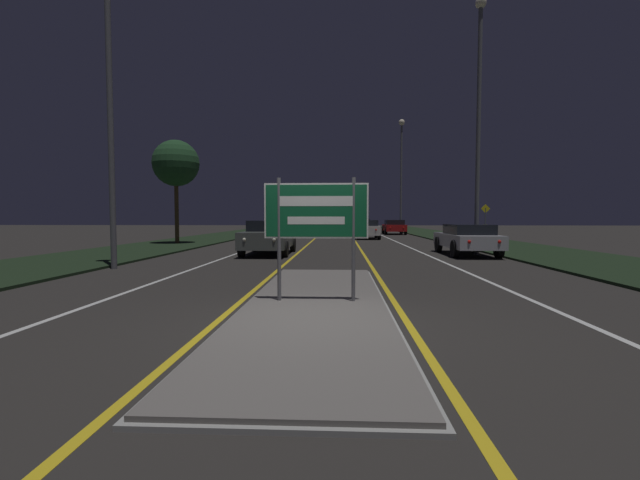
{
  "coord_description": "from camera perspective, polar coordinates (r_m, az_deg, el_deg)",
  "views": [
    {
      "loc": [
        0.43,
        -6.5,
        1.63
      ],
      "look_at": [
        0.0,
        2.77,
        1.14
      ],
      "focal_mm": 24.0,
      "sensor_mm": 36.0,
      "label": 1
    }
  ],
  "objects": [
    {
      "name": "highway_sign",
      "position": [
        7.78,
        -0.52,
        3.22
      ],
      "size": [
        1.89,
        0.07,
        2.25
      ],
      "color": "#56565B",
      "rests_on": "median_island"
    },
    {
      "name": "centre_line_yellow_left",
      "position": [
        31.6,
        -0.8,
        0.1
      ],
      "size": [
        0.12,
        70.0,
        0.01
      ],
      "color": "gold",
      "rests_on": "ground_plane"
    },
    {
      "name": "edge_line_white_left",
      "position": [
        32.46,
        -10.93,
        0.12
      ],
      "size": [
        0.1,
        70.0,
        0.01
      ],
      "color": "silver",
      "rests_on": "ground_plane"
    },
    {
      "name": "ground_plane",
      "position": [
        6.72,
        -1.13,
        -11.02
      ],
      "size": [
        160.0,
        160.0,
        0.0
      ],
      "primitive_type": "plane",
      "color": "#282623"
    },
    {
      "name": "streetlight_right_near",
      "position": [
        20.21,
        20.42,
        16.64
      ],
      "size": [
        0.46,
        0.46,
        10.85
      ],
      "color": "#56565B",
      "rests_on": "ground_plane"
    },
    {
      "name": "verge_left",
      "position": [
        28.35,
        -17.84,
        -0.31
      ],
      "size": [
        5.0,
        100.0,
        0.08
      ],
      "color": "black",
      "rests_on": "ground_plane"
    },
    {
      "name": "median_island",
      "position": [
        7.95,
        -0.51,
        -8.5
      ],
      "size": [
        2.58,
        9.38,
        0.1
      ],
      "color": "#999993",
      "rests_on": "ground_plane"
    },
    {
      "name": "car_receding_0",
      "position": [
        19.48,
        18.99,
        0.24
      ],
      "size": [
        1.96,
        4.67,
        1.33
      ],
      "color": "#B7B7BC",
      "rests_on": "ground_plane"
    },
    {
      "name": "roadside_palm_left",
      "position": [
        27.03,
        -18.67,
        9.61
      ],
      "size": [
        2.72,
        2.72,
        6.1
      ],
      "color": "#4C3823",
      "rests_on": "verge_left"
    },
    {
      "name": "warning_sign",
      "position": [
        30.4,
        21.18,
        2.66
      ],
      "size": [
        0.6,
        0.06,
        2.42
      ],
      "color": "#56565B",
      "rests_on": "verge_right"
    },
    {
      "name": "verge_right",
      "position": [
        28.06,
        21.53,
        -0.41
      ],
      "size": [
        5.0,
        100.0,
        0.08
      ],
      "color": "black",
      "rests_on": "ground_plane"
    },
    {
      "name": "car_receding_3",
      "position": [
        48.98,
        5.57,
        2.04
      ],
      "size": [
        2.04,
        4.25,
        1.45
      ],
      "color": "black",
      "rests_on": "ground_plane"
    },
    {
      "name": "car_approaching_0",
      "position": [
        19.01,
        -6.78,
        0.5
      ],
      "size": [
        2.02,
        4.7,
        1.49
      ],
      "color": "#4C514C",
      "rests_on": "ground_plane"
    },
    {
      "name": "centre_line_yellow_right",
      "position": [
        31.56,
        4.58,
        0.09
      ],
      "size": [
        0.12,
        70.0,
        0.01
      ],
      "color": "gold",
      "rests_on": "ground_plane"
    },
    {
      "name": "lane_line_white_right",
      "position": [
        31.77,
        9.48,
        0.08
      ],
      "size": [
        0.12,
        70.0,
        0.01
      ],
      "color": "silver",
      "rests_on": "ground_plane"
    },
    {
      "name": "edge_line_white_right",
      "position": [
        32.26,
        14.78,
        0.06
      ],
      "size": [
        0.1,
        70.0,
        0.01
      ],
      "color": "silver",
      "rests_on": "ground_plane"
    },
    {
      "name": "streetlight_right_far",
      "position": [
        42.08,
        10.79,
        10.55
      ],
      "size": [
        0.57,
        0.57,
        10.91
      ],
      "color": "#56565B",
      "rests_on": "ground_plane"
    },
    {
      "name": "streetlight_left_near",
      "position": [
        15.92,
        -26.4,
        23.12
      ],
      "size": [
        0.58,
        0.58,
        10.83
      ],
      "color": "#56565B",
      "rests_on": "ground_plane"
    },
    {
      "name": "car_receding_1",
      "position": [
        32.6,
        6.2,
        1.5
      ],
      "size": [
        1.93,
        4.33,
        1.42
      ],
      "color": "silver",
      "rests_on": "ground_plane"
    },
    {
      "name": "lane_line_white_left",
      "position": [
        31.88,
        -5.68,
        0.11
      ],
      "size": [
        0.12,
        70.0,
        0.01
      ],
      "color": "silver",
      "rests_on": "ground_plane"
    },
    {
      "name": "car_receding_2",
      "position": [
        41.55,
        9.85,
        1.77
      ],
      "size": [
        2.03,
        4.32,
        1.38
      ],
      "color": "maroon",
      "rests_on": "ground_plane"
    }
  ]
}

